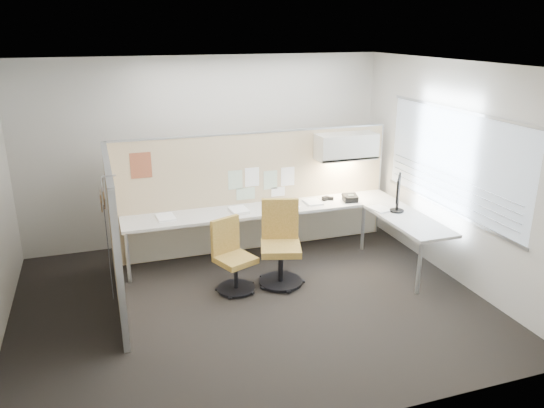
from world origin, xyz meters
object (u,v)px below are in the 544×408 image
object	(u,v)px
chair_right	(280,246)
phone	(350,198)
desk	(290,217)
chair_left	(232,258)
monitor	(398,192)

from	to	relation	value
chair_right	phone	bearing A→B (deg)	45.61
chair_right	phone	world-z (taller)	chair_right
desk	chair_left	bearing A→B (deg)	-145.53
desk	chair_right	distance (m)	0.82
chair_right	monitor	distance (m)	1.85
monitor	desk	bearing A→B (deg)	101.93
chair_left	phone	world-z (taller)	chair_left
chair_left	chair_right	world-z (taller)	chair_right
chair_left	monitor	bearing A→B (deg)	-18.82
chair_right	monitor	xyz separation A→B (m)	(1.77, 0.13, 0.52)
desk	chair_left	world-z (taller)	chair_left
desk	chair_left	distance (m)	1.28
desk	chair_right	xyz separation A→B (m)	(-0.40, -0.71, -0.10)
phone	desk	bearing A→B (deg)	-168.76
desk	monitor	world-z (taller)	monitor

